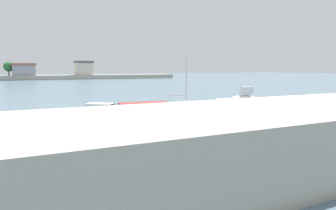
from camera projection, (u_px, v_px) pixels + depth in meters
ground_plane at (223, 125)px, 22.02m from camera, size 400.00×400.00×0.00m
seawall_embankment at (333, 128)px, 14.47m from camera, size 60.75×6.79×2.42m
moored_boat_0 at (103, 117)px, 22.18m from camera, size 5.23×4.44×1.48m
moored_boat_1 at (144, 109)px, 26.97m from camera, size 5.49×2.34×1.01m
moored_boat_2 at (188, 106)px, 29.24m from camera, size 3.79×3.02×4.79m
moored_boat_3 at (228, 104)px, 31.07m from camera, size 3.36×1.62×0.98m
moored_boat_4 at (244, 97)px, 35.91m from camera, size 3.56×1.27×1.82m
mooring_buoy_0 at (266, 104)px, 33.25m from camera, size 0.27×0.27×0.27m
mooring_buoy_1 at (89, 105)px, 32.13m from camera, size 0.34×0.34×0.34m
distant_shoreline at (40, 74)px, 106.82m from camera, size 91.20×8.10×7.77m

